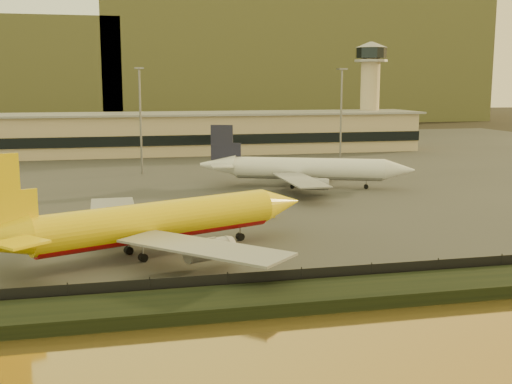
# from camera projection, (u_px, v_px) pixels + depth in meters

# --- Properties ---
(ground) EXTENTS (900.00, 900.00, 0.00)m
(ground) POSITION_uv_depth(u_px,v_px,m) (256.00, 260.00, 80.66)
(ground) COLOR black
(ground) RESTS_ON ground
(embankment) EXTENTS (320.00, 7.00, 1.40)m
(embankment) POSITION_uv_depth(u_px,v_px,m) (294.00, 298.00, 64.21)
(embankment) COLOR black
(embankment) RESTS_ON ground
(tarmac) EXTENTS (320.00, 220.00, 0.20)m
(tarmac) POSITION_uv_depth(u_px,v_px,m) (177.00, 165.00, 171.93)
(tarmac) COLOR #2D2D2D
(tarmac) RESTS_ON ground
(perimeter_fence) EXTENTS (300.00, 0.05, 2.20)m
(perimeter_fence) POSITION_uv_depth(u_px,v_px,m) (283.00, 280.00, 67.95)
(perimeter_fence) COLOR black
(perimeter_fence) RESTS_ON tarmac
(terminal_building) EXTENTS (202.00, 25.00, 12.60)m
(terminal_building) POSITION_uv_depth(u_px,v_px,m) (119.00, 135.00, 197.06)
(terminal_building) COLOR tan
(terminal_building) RESTS_ON tarmac
(control_tower) EXTENTS (11.20, 11.20, 35.50)m
(control_tower) POSITION_uv_depth(u_px,v_px,m) (370.00, 84.00, 218.33)
(control_tower) COLOR tan
(control_tower) RESTS_ON tarmac
(apron_light_masts) EXTENTS (152.20, 12.20, 25.40)m
(apron_light_masts) POSITION_uv_depth(u_px,v_px,m) (247.00, 109.00, 153.40)
(apron_light_masts) COLOR slate
(apron_light_masts) RESTS_ON tarmac
(distant_hills) EXTENTS (470.00, 160.00, 70.00)m
(distant_hills) POSITION_uv_depth(u_px,v_px,m) (101.00, 68.00, 397.54)
(distant_hills) COLOR brown
(distant_hills) RESTS_ON ground
(dhl_cargo_jet) EXTENTS (45.39, 42.96, 14.16)m
(dhl_cargo_jet) POSITION_uv_depth(u_px,v_px,m) (153.00, 223.00, 81.41)
(dhl_cargo_jet) COLOR yellow
(dhl_cargo_jet) RESTS_ON tarmac
(white_narrowbody_jet) EXTENTS (43.51, 41.10, 13.00)m
(white_narrowbody_jet) POSITION_uv_depth(u_px,v_px,m) (305.00, 169.00, 134.60)
(white_narrowbody_jet) COLOR white
(white_narrowbody_jet) RESTS_ON tarmac
(gse_vehicle_yellow) EXTENTS (4.07, 2.58, 1.70)m
(gse_vehicle_yellow) POSITION_uv_depth(u_px,v_px,m) (263.00, 213.00, 104.51)
(gse_vehicle_yellow) COLOR yellow
(gse_vehicle_yellow) RESTS_ON tarmac
(gse_vehicle_white) EXTENTS (4.74, 3.48, 1.95)m
(gse_vehicle_white) POSITION_uv_depth(u_px,v_px,m) (109.00, 209.00, 107.07)
(gse_vehicle_white) COLOR white
(gse_vehicle_white) RESTS_ON tarmac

